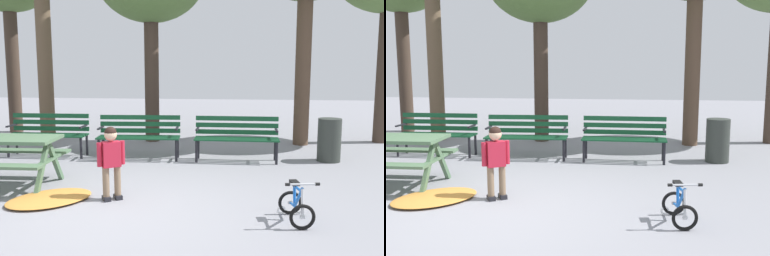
{
  "view_description": "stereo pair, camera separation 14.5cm",
  "coord_description": "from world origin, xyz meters",
  "views": [
    {
      "loc": [
        1.61,
        -5.14,
        1.86
      ],
      "look_at": [
        0.88,
        1.68,
        0.85
      ],
      "focal_mm": 40.89,
      "sensor_mm": 36.0,
      "label": 1
    },
    {
      "loc": [
        1.75,
        -5.13,
        1.86
      ],
      "look_at": [
        0.88,
        1.68,
        0.85
      ],
      "focal_mm": 40.89,
      "sensor_mm": 36.0,
      "label": 2
    }
  ],
  "objects": [
    {
      "name": "park_bench_far_left",
      "position": [
        -2.22,
        3.27,
        0.51
      ],
      "size": [
        1.61,
        0.48,
        0.85
      ],
      "color": "#144728",
      "rests_on": "ground"
    },
    {
      "name": "child_standing",
      "position": [
        -0.11,
        0.53,
        0.6
      ],
      "size": [
        0.34,
        0.27,
        1.02
      ],
      "color": "#7F664C",
      "rests_on": "ground"
    },
    {
      "name": "leaf_pile",
      "position": [
        -0.95,
        0.39,
        0.04
      ],
      "size": [
        1.41,
        1.43,
        0.07
      ],
      "primitive_type": "ellipsoid",
      "rotation": [
        0.0,
        0.0,
        0.81
      ],
      "color": "#C68438",
      "rests_on": "ground"
    },
    {
      "name": "park_bench_right",
      "position": [
        1.58,
        3.2,
        0.51
      ],
      "size": [
        1.6,
        0.47,
        0.85
      ],
      "color": "#144728",
      "rests_on": "ground"
    },
    {
      "name": "park_bench_left",
      "position": [
        -0.33,
        3.19,
        0.51
      ],
      "size": [
        1.62,
        0.55,
        0.85
      ],
      "color": "#144728",
      "rests_on": "ground"
    },
    {
      "name": "trash_bin",
      "position": [
        3.35,
        3.33,
        0.41
      ],
      "size": [
        0.44,
        0.44,
        0.83
      ],
      "primitive_type": "cylinder",
      "color": "#2D332D",
      "rests_on": "ground"
    },
    {
      "name": "ground",
      "position": [
        0.0,
        0.0,
        0.0
      ],
      "size": [
        36.0,
        36.0,
        0.0
      ],
      "primitive_type": "plane",
      "color": "gray"
    },
    {
      "name": "kids_bicycle",
      "position": [
        2.3,
        -0.06,
        0.2
      ],
      "size": [
        0.43,
        0.6,
        0.54
      ],
      "color": "black",
      "rests_on": "ground"
    }
  ]
}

